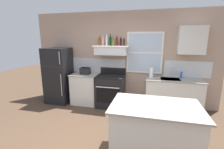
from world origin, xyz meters
TOP-DOWN VIEW (x-y plane):
  - ground_plane at (0.00, 0.00)m, footprint 16.00×16.00m
  - back_wall at (0.03, 2.23)m, footprint 5.40×0.11m
  - refrigerator at (-1.90, 1.84)m, footprint 0.70×0.72m
  - counter_left_of_stove at (-1.05, 1.90)m, footprint 0.79×0.63m
  - toaster at (-1.04, 1.91)m, footprint 0.30×0.20m
  - stove_range at (-0.25, 1.86)m, footprint 0.76×0.69m
  - range_hood_shelf at (-0.25, 1.96)m, footprint 0.96×0.52m
  - bottle_amber_wine at (-0.60, 1.96)m, footprint 0.07×0.07m
  - bottle_rose_pink at (-0.50, 1.98)m, footprint 0.07×0.07m
  - bottle_clear_tall at (-0.40, 2.00)m, footprint 0.06×0.06m
  - bottle_dark_green_wine at (-0.29, 1.98)m, footprint 0.07×0.07m
  - bottle_olive_oil_square at (-0.20, 1.90)m, footprint 0.06×0.06m
  - bottle_red_label_wine at (-0.11, 1.99)m, footprint 0.07×0.07m
  - bottle_balsamic_dark at (0.01, 1.95)m, footprint 0.06×0.06m
  - bottle_brown_stout at (0.10, 1.94)m, footprint 0.06×0.06m
  - counter_right_with_sink at (1.45, 1.90)m, footprint 1.43×0.63m
  - sink_faucet at (1.35, 2.00)m, footprint 0.03×0.17m
  - paper_towel_roll at (0.86, 1.90)m, footprint 0.11×0.11m
  - dish_soap_bottle at (1.63, 2.00)m, footprint 0.06×0.06m
  - kitchen_island at (0.95, 0.03)m, footprint 1.40×0.90m
  - upper_cabinet_right at (1.80, 2.04)m, footprint 0.64×0.32m

SIDE VIEW (x-z plane):
  - ground_plane at x=0.00m, z-range 0.00..0.00m
  - counter_left_of_stove at x=-1.05m, z-range 0.00..0.91m
  - counter_right_with_sink at x=1.45m, z-range 0.00..0.91m
  - kitchen_island at x=0.95m, z-range 0.00..0.91m
  - stove_range at x=-0.25m, z-range -0.08..1.01m
  - refrigerator at x=-1.90m, z-range 0.00..1.67m
  - dish_soap_bottle at x=1.63m, z-range 0.91..1.09m
  - toaster at x=-1.04m, z-range 0.91..1.10m
  - paper_towel_roll at x=0.86m, z-range 0.91..1.18m
  - sink_faucet at x=1.35m, z-range 0.94..1.22m
  - back_wall at x=0.03m, z-range 0.00..2.70m
  - range_hood_shelf at x=-0.25m, z-range 1.50..1.75m
  - bottle_brown_stout at x=0.10m, z-range 1.73..1.95m
  - bottle_balsamic_dark at x=0.01m, z-range 1.73..1.97m
  - bottle_olive_oil_square at x=-0.20m, z-range 1.72..1.99m
  - bottle_amber_wine at x=-0.60m, z-range 1.72..2.00m
  - bottle_red_label_wine at x=-0.11m, z-range 1.72..2.00m
  - bottle_rose_pink at x=-0.50m, z-range 1.72..2.01m
  - bottle_dark_green_wine at x=-0.29m, z-range 1.72..2.03m
  - bottle_clear_tall at x=-0.40m, z-range 1.72..2.03m
  - upper_cabinet_right at x=1.80m, z-range 1.55..2.25m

